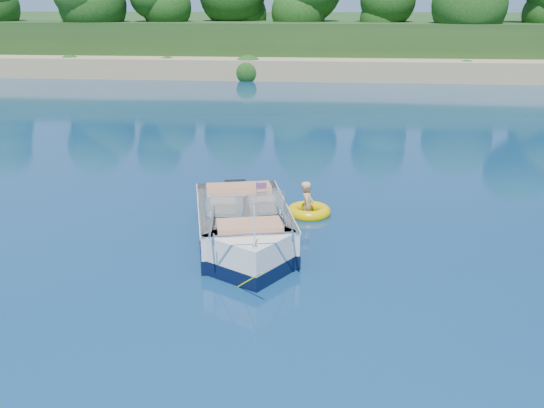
{
  "coord_description": "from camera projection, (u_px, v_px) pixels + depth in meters",
  "views": [
    {
      "loc": [
        0.11,
        -10.79,
        5.58
      ],
      "look_at": [
        -1.37,
        3.27,
        0.85
      ],
      "focal_mm": 40.0,
      "sensor_mm": 36.0,
      "label": 1
    }
  ],
  "objects": [
    {
      "name": "shoreline",
      "position": [
        337.0,
        43.0,
        71.79
      ],
      "size": [
        170.0,
        59.0,
        6.0
      ],
      "color": "#A0885D",
      "rests_on": "ground"
    },
    {
      "name": "treeline",
      "position": [
        338.0,
        2.0,
        48.87
      ],
      "size": [
        150.0,
        7.12,
        8.19
      ],
      "color": "black",
      "rests_on": "ground"
    },
    {
      "name": "motorboat",
      "position": [
        244.0,
        230.0,
        14.49
      ],
      "size": [
        3.06,
        5.94,
        2.02
      ],
      "rotation": [
        0.0,
        0.0,
        0.24
      ],
      "color": "silver",
      "rests_on": "ground"
    },
    {
      "name": "ground",
      "position": [
        324.0,
        299.0,
        11.95
      ],
      "size": [
        160.0,
        160.0,
        0.0
      ],
      "primitive_type": "plane",
      "color": "#092044",
      "rests_on": "ground"
    },
    {
      "name": "tow_tube",
      "position": [
        309.0,
        211.0,
        16.7
      ],
      "size": [
        1.59,
        1.59,
        0.32
      ],
      "rotation": [
        0.0,
        0.0,
        -0.38
      ],
      "color": "#ECBC00",
      "rests_on": "ground"
    },
    {
      "name": "boy",
      "position": [
        307.0,
        214.0,
        16.75
      ],
      "size": [
        0.39,
        0.82,
        1.59
      ],
      "primitive_type": "imported",
      "rotation": [
        0.0,
        -0.17,
        1.53
      ],
      "color": "tan",
      "rests_on": "ground"
    }
  ]
}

